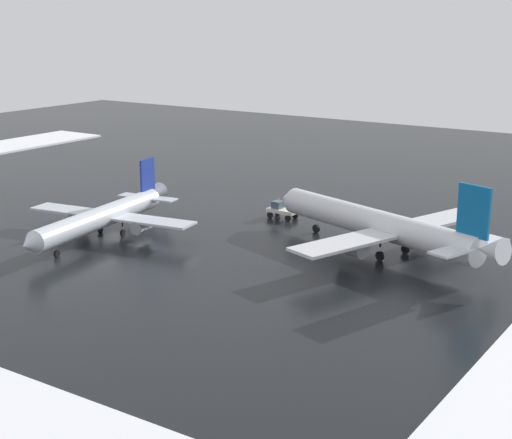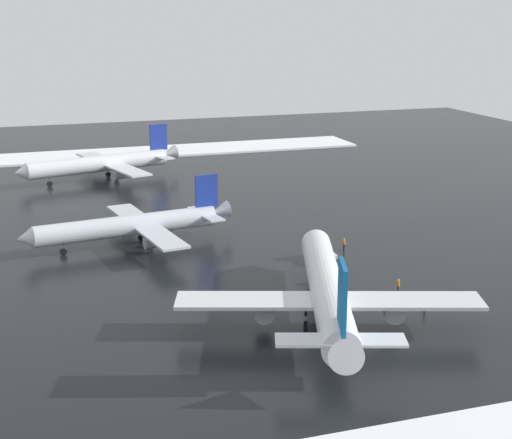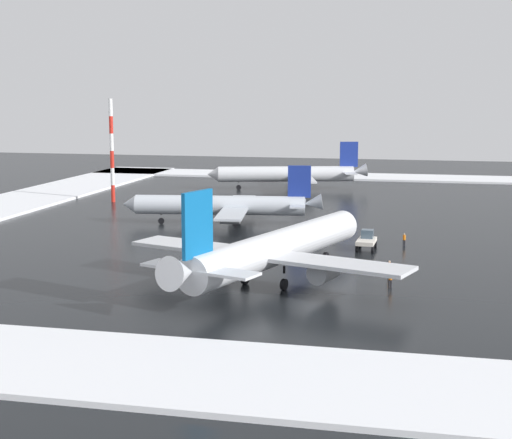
{
  "view_description": "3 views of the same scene",
  "coord_description": "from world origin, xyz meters",
  "views": [
    {
      "loc": [
        78.63,
        -81.11,
        29.81
      ],
      "look_at": [
        23.55,
        1.75,
        3.47
      ],
      "focal_mm": 55.0,
      "sensor_mm": 36.0,
      "label": 1
    },
    {
      "loc": [
        109.47,
        -23.83,
        32.22
      ],
      "look_at": [
        13.01,
        8.23,
        4.72
      ],
      "focal_mm": 55.0,
      "sensor_mm": 36.0,
      "label": 2
    },
    {
      "loc": [
        117.78,
        23.17,
        19.84
      ],
      "look_at": [
        19.49,
        1.17,
        3.49
      ],
      "focal_mm": 55.0,
      "sensor_mm": 36.0,
      "label": 3
    }
  ],
  "objects": [
    {
      "name": "airplane_distant_tail",
      "position": [
        -40.77,
        -5.18,
        3.26
      ],
      "size": [
        27.46,
        32.69,
        9.86
      ],
      "rotation": [
        0.0,
        0.0,
        4.98
      ],
      "color": "silver",
      "rests_on": "ground_plane"
    },
    {
      "name": "airplane_far_rear",
      "position": [
        4.41,
        -7.08,
        3.01
      ],
      "size": [
        25.52,
        30.61,
        9.1
      ],
      "rotation": [
        0.0,
        0.0,
        4.85
      ],
      "color": "silver",
      "rests_on": "ground_plane"
    },
    {
      "name": "ground_crew_by_nose_gear",
      "position": [
        32.9,
        19.12,
        0.97
      ],
      "size": [
        0.36,
        0.36,
        1.71
      ],
      "rotation": [
        0.0,
        0.0,
        4.01
      ],
      "color": "black",
      "rests_on": "ground_plane"
    },
    {
      "name": "ground_plane",
      "position": [
        0.0,
        0.0,
        0.0
      ],
      "size": [
        240.0,
        240.0,
        0.0
      ],
      "primitive_type": "plane",
      "color": "black"
    },
    {
      "name": "ground_crew_beside_wing",
      "position": [
        15.58,
        20.12,
        0.97
      ],
      "size": [
        0.36,
        0.36,
        1.71
      ],
      "rotation": [
        0.0,
        0.0,
        0.58
      ],
      "color": "black",
      "rests_on": "ground_plane"
    },
    {
      "name": "snow_bank_left",
      "position": [
        -67.0,
        0.0,
        0.22
      ],
      "size": [
        14.0,
        116.0,
        0.45
      ],
      "primitive_type": "cube",
      "color": "white",
      "rests_on": "ground_plane"
    },
    {
      "name": "pushback_tug",
      "position": [
        18.93,
        15.51,
        1.28
      ],
      "size": [
        4.68,
        2.46,
        2.5
      ],
      "rotation": [
        0.0,
        0.0,
        3.1
      ],
      "color": "silver",
      "rests_on": "ground_plane"
    },
    {
      "name": "airplane_parked_starboard",
      "position": [
        38.69,
        7.54,
        3.72
      ],
      "size": [
        36.9,
        31.12,
        11.27
      ],
      "rotation": [
        0.0,
        0.0,
        2.82
      ],
      "color": "silver",
      "rests_on": "ground_plane"
    },
    {
      "name": "ground_crew_mid_apron",
      "position": [
        38.29,
        19.52,
        0.97
      ],
      "size": [
        0.36,
        0.36,
        1.71
      ],
      "rotation": [
        0.0,
        0.0,
        0.17
      ],
      "color": "black",
      "rests_on": "ground_plane"
    }
  ]
}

